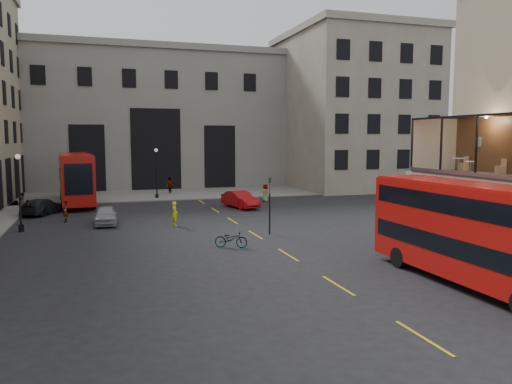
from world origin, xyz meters
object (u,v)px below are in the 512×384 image
object	(u,v)px
street_lamp_a	(20,197)
pedestrian_b	(87,194)
car_b	(240,200)
cyclist	(175,214)
street_lamp_b	(157,176)
traffic_light_far	(61,183)
cafe_chair_d	(464,166)
car_c	(42,206)
car_a	(106,215)
bus_near	(472,229)
bicycle	(231,239)
bus_far	(76,176)
pedestrian_d	(265,193)
pedestrian_a	(23,205)
pedestrian_c	(170,186)
pedestrian_e	(65,212)
cafe_chair_c	(501,169)
traffic_light_near	(270,198)
cafe_table_far	(458,163)
cafe_table_mid	(470,166)

from	to	relation	value
street_lamp_a	pedestrian_b	bearing A→B (deg)	75.54
car_b	cyclist	xyz separation A→B (m)	(-7.14, -7.69, 0.12)
street_lamp_b	car_b	size ratio (longest dim) A/B	1.14
traffic_light_far	cafe_chair_d	world-z (taller)	cafe_chair_d
car_c	car_a	bearing A→B (deg)	150.37
bus_near	pedestrian_b	bearing A→B (deg)	115.09
bicycle	bus_far	bearing A→B (deg)	47.06
traffic_light_far	pedestrian_d	xyz separation A→B (m)	(19.12, 0.12, -1.53)
car_b	pedestrian_a	distance (m)	18.38
traffic_light_far	cafe_chair_d	bearing A→B (deg)	-46.71
bus_near	bus_far	xyz separation A→B (m)	(-17.45, 33.74, 0.26)
bicycle	pedestrian_c	bearing A→B (deg)	24.13
pedestrian_e	cafe_chair_c	distance (m)	30.01
car_a	pedestrian_a	distance (m)	8.71
traffic_light_near	pedestrian_e	world-z (taller)	traffic_light_near
pedestrian_b	pedestrian_d	xyz separation A→B (m)	(17.11, -5.43, 0.06)
pedestrian_b	cafe_chair_d	world-z (taller)	cafe_chair_d
street_lamp_a	car_a	world-z (taller)	street_lamp_a
bus_far	cafe_chair_d	bearing A→B (deg)	-52.46
pedestrian_c	pedestrian_d	bearing A→B (deg)	86.28
bus_near	pedestrian_d	bearing A→B (deg)	88.82
street_lamp_b	bicycle	distance (m)	25.30
bus_far	car_a	distance (m)	13.25
bicycle	cafe_table_far	world-z (taller)	cafe_table_far
street_lamp_b	bus_far	bearing A→B (deg)	-166.39
pedestrian_c	pedestrian_b	bearing A→B (deg)	-16.68
cafe_chair_d	cafe_table_far	bearing A→B (deg)	-136.89
street_lamp_b	pedestrian_a	distance (m)	14.83
traffic_light_near	car_b	distance (m)	13.05
street_lamp_b	car_b	xyz separation A→B (m)	(6.58, -9.15, -1.62)
traffic_light_near	pedestrian_d	size ratio (longest dim) A/B	2.11
bus_near	car_b	xyz separation A→B (m)	(-2.92, 26.52, -1.73)
bus_far	car_a	xyz separation A→B (m)	(2.54, -12.84, -2.08)
pedestrian_b	cafe_table_far	size ratio (longest dim) A/B	2.15
pedestrian_b	pedestrian_d	bearing A→B (deg)	-72.35
bus_near	cyclist	size ratio (longest dim) A/B	6.29
traffic_light_far	cafe_table_mid	xyz separation A→B (m)	(20.42, -27.18, 2.63)
car_a	pedestrian_a	xyz separation A→B (m)	(-6.40, 5.90, 0.29)
traffic_light_far	pedestrian_a	world-z (taller)	traffic_light_far
pedestrian_e	car_b	bearing A→B (deg)	108.08
car_c	pedestrian_a	size ratio (longest dim) A/B	2.38
car_a	traffic_light_far	bearing A→B (deg)	114.07
cafe_chair_c	cafe_chair_d	xyz separation A→B (m)	(0.20, 2.90, 0.00)
bus_far	cafe_table_mid	xyz separation A→B (m)	(19.38, -31.25, 2.29)
car_c	pedestrian_b	size ratio (longest dim) A/B	2.77
street_lamp_b	pedestrian_a	world-z (taller)	street_lamp_b
traffic_light_near	car_a	size ratio (longest dim) A/B	0.94
pedestrian_a	pedestrian_e	distance (m)	5.21
traffic_light_near	bicycle	bearing A→B (deg)	-137.71
street_lamp_a	bus_near	bearing A→B (deg)	-43.81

